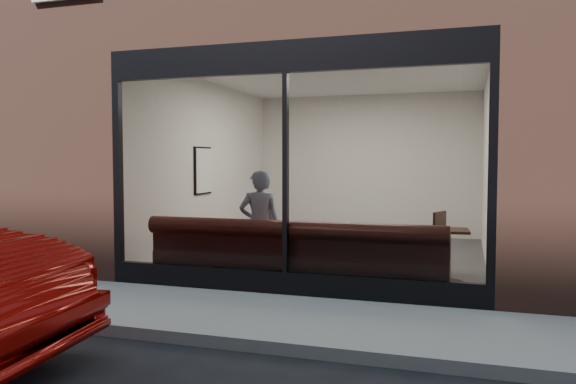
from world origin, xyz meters
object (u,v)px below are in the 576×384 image
(person, at_px, (260,226))
(cafe_chair_left, at_px, (255,252))
(banquette, at_px, (295,271))
(cafe_table_left, at_px, (226,224))
(cafe_table_right, at_px, (448,230))
(cafe_chair_right, at_px, (427,257))

(person, bearing_deg, cafe_chair_left, -87.14)
(banquette, bearing_deg, cafe_table_left, 151.07)
(banquette, xyz_separation_m, cafe_chair_left, (-1.07, 1.29, 0.01))
(person, height_order, cafe_table_right, person)
(banquette, bearing_deg, cafe_chair_right, 44.25)
(cafe_table_right, bearing_deg, person, -165.43)
(cafe_table_right, distance_m, cafe_chair_right, 0.88)
(person, xyz_separation_m, cafe_table_left, (-0.73, 0.47, -0.05))
(cafe_chair_left, bearing_deg, banquette, 149.48)
(person, bearing_deg, cafe_table_left, -54.48)
(cafe_chair_left, bearing_deg, cafe_table_left, 84.01)
(banquette, height_order, cafe_chair_right, banquette)
(cafe_chair_right, bearing_deg, cafe_chair_left, 27.62)
(person, distance_m, cafe_table_right, 2.63)
(cafe_table_right, height_order, cafe_chair_left, cafe_table_right)
(banquette, distance_m, cafe_table_left, 1.61)
(cafe_chair_right, bearing_deg, person, 52.01)
(cafe_table_left, height_order, cafe_table_right, cafe_table_left)
(person, bearing_deg, cafe_chair_right, -171.18)
(cafe_table_left, xyz_separation_m, cafe_chair_right, (2.96, 0.84, -0.50))
(banquette, distance_m, cafe_chair_right, 2.26)
(cafe_table_left, height_order, cafe_chair_right, cafe_table_left)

